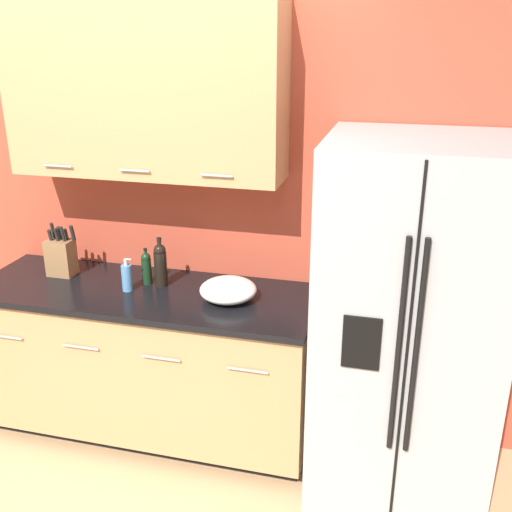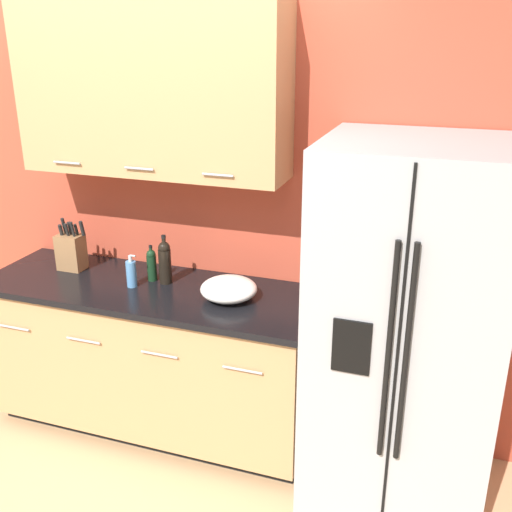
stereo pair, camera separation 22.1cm
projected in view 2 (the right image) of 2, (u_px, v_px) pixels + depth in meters
ground_plane at (68, 502)px, 2.98m from camera, size 14.00×14.00×0.00m
wall_back at (153, 173)px, 3.35m from camera, size 10.00×0.39×2.60m
counter_unit at (154, 356)px, 3.41m from camera, size 1.86×0.64×0.90m
refrigerator at (405, 332)px, 2.78m from camera, size 0.83×0.78×1.78m
knife_block at (71, 251)px, 3.44m from camera, size 0.16×0.11×0.30m
wine_bottle at (165, 261)px, 3.25m from camera, size 0.07×0.07×0.28m
soap_dispenser at (131, 273)px, 3.22m from camera, size 0.06×0.05×0.18m
oil_bottle at (152, 264)px, 3.29m from camera, size 0.05×0.05×0.20m
mixing_bowl at (229, 289)px, 3.08m from camera, size 0.29×0.29×0.11m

